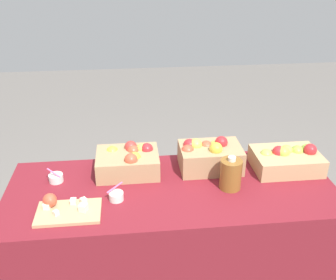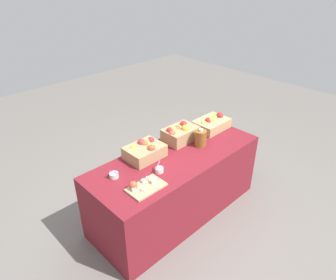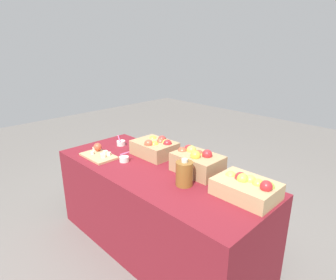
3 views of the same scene
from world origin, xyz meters
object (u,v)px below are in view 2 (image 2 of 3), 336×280
object	(u,v)px
cutting_board_front	(143,186)
sample_bowl_mid	(114,175)
apple_crate_right	(145,150)
cider_jug	(201,138)
apple_crate_left	(212,123)
sample_bowl_near	(159,170)
apple_crate_middle	(180,133)

from	to	relation	value
cutting_board_front	sample_bowl_mid	world-z (taller)	sample_bowl_mid
apple_crate_right	cider_jug	distance (m)	0.62
apple_crate_right	cutting_board_front	size ratio (longest dim) A/B	1.13
apple_crate_right	cutting_board_front	xyz separation A→B (m)	(-0.34, -0.38, -0.05)
cutting_board_front	cider_jug	xyz separation A→B (m)	(0.92, 0.14, 0.07)
apple_crate_right	cider_jug	bearing A→B (deg)	-22.94
apple_crate_left	cider_jug	world-z (taller)	cider_jug
cutting_board_front	sample_bowl_near	bearing A→B (deg)	17.55
apple_crate_right	sample_bowl_mid	bearing A→B (deg)	-170.80
cutting_board_front	apple_crate_right	bearing A→B (deg)	47.81
apple_crate_right	cider_jug	size ratio (longest dim) A/B	1.86
sample_bowl_near	sample_bowl_mid	distance (m)	0.42
apple_crate_right	apple_crate_middle	bearing A→B (deg)	-1.23
cutting_board_front	cider_jug	world-z (taller)	cider_jug
apple_crate_right	sample_bowl_mid	distance (m)	0.44
apple_crate_middle	cider_jug	distance (m)	0.25
apple_crate_left	cider_jug	size ratio (longest dim) A/B	2.01
apple_crate_left	sample_bowl_near	distance (m)	1.08
apple_crate_middle	apple_crate_right	world-z (taller)	apple_crate_middle
apple_crate_right	sample_bowl_near	world-z (taller)	apple_crate_right
sample_bowl_near	cider_jug	xyz separation A→B (m)	(0.65, 0.05, 0.07)
apple_crate_middle	cutting_board_front	bearing A→B (deg)	-156.22
cutting_board_front	sample_bowl_near	size ratio (longest dim) A/B	3.44
sample_bowl_mid	cider_jug	bearing A→B (deg)	-9.74
apple_crate_left	sample_bowl_mid	distance (m)	1.41
apple_crate_left	cutting_board_front	bearing A→B (deg)	-166.81
sample_bowl_near	cider_jug	bearing A→B (deg)	4.60
apple_crate_left	apple_crate_right	size ratio (longest dim) A/B	1.08
apple_crate_right	cutting_board_front	distance (m)	0.51
apple_crate_middle	apple_crate_left	bearing A→B (deg)	-7.06
apple_crate_right	cutting_board_front	world-z (taller)	apple_crate_right
cutting_board_front	apple_crate_middle	bearing A→B (deg)	23.78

